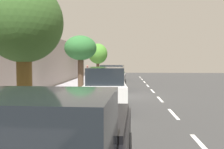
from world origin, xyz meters
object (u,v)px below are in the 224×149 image
at_px(parked_sedan_green_nearest, 117,74).
at_px(pedestrian_on_phone, 88,71).
at_px(parked_suv_grey_second, 113,77).
at_px(street_tree_near_cyclist, 98,54).
at_px(street_tree_far_end, 23,24).
at_px(fire_hydrant, 104,76).
at_px(street_tree_mid_block, 81,49).
at_px(cyclist_with_backpack, 107,73).
at_px(parked_suv_white_mid, 105,87).
at_px(bicycle_at_curb, 109,81).

height_order(parked_sedan_green_nearest, pedestrian_on_phone, pedestrian_on_phone).
height_order(parked_sedan_green_nearest, parked_suv_grey_second, parked_suv_grey_second).
distance_m(street_tree_near_cyclist, street_tree_far_end, 21.22).
xyz_separation_m(pedestrian_on_phone, fire_hydrant, (-2.17, 1.96, -0.51)).
bearing_deg(pedestrian_on_phone, parked_suv_grey_second, 108.66).
relative_size(street_tree_near_cyclist, fire_hydrant, 4.95).
height_order(street_tree_mid_block, pedestrian_on_phone, street_tree_mid_block).
bearing_deg(street_tree_mid_block, cyclist_with_backpack, -101.37).
bearing_deg(street_tree_near_cyclist, cyclist_with_backpack, 108.20).
bearing_deg(parked_suv_white_mid, street_tree_far_end, 63.67).
xyz_separation_m(street_tree_near_cyclist, pedestrian_on_phone, (1.45, -1.64, -2.01)).
bearing_deg(parked_suv_white_mid, bicycle_at_curb, -87.19).
relative_size(parked_suv_white_mid, fire_hydrant, 5.71).
relative_size(cyclist_with_backpack, street_tree_near_cyclist, 0.44).
bearing_deg(street_tree_far_end, parked_suv_white_mid, -116.33).
distance_m(cyclist_with_backpack, fire_hydrant, 4.03).
xyz_separation_m(parked_suv_grey_second, street_tree_mid_block, (2.20, 2.06, 2.12)).
relative_size(parked_suv_white_mid, cyclist_with_backpack, 2.64).
relative_size(street_tree_near_cyclist, street_tree_mid_block, 1.05).
bearing_deg(street_tree_far_end, bicycle_at_curb, -95.59).
relative_size(bicycle_at_curb, street_tree_near_cyclist, 0.31).
height_order(parked_sedan_green_nearest, street_tree_far_end, street_tree_far_end).
bearing_deg(parked_suv_grey_second, fire_hydrant, -80.54).
distance_m(street_tree_near_cyclist, pedestrian_on_phone, 2.98).
bearing_deg(fire_hydrant, parked_sedan_green_nearest, -131.01).
height_order(cyclist_with_backpack, pedestrian_on_phone, cyclist_with_backpack).
bearing_deg(street_tree_near_cyclist, pedestrian_on_phone, -48.54).
xyz_separation_m(street_tree_mid_block, fire_hydrant, (-0.72, -10.90, -2.57)).
relative_size(parked_suv_grey_second, bicycle_at_curb, 3.70).
height_order(parked_sedan_green_nearest, street_tree_mid_block, street_tree_mid_block).
bearing_deg(street_tree_near_cyclist, parked_suv_grey_second, 103.48).
xyz_separation_m(parked_sedan_green_nearest, bicycle_at_curb, (0.54, 6.03, -0.39)).
distance_m(street_tree_mid_block, fire_hydrant, 11.22).
bearing_deg(parked_suv_grey_second, street_tree_far_end, 79.69).
height_order(parked_sedan_green_nearest, bicycle_at_curb, parked_sedan_green_nearest).
bearing_deg(fire_hydrant, street_tree_mid_block, 86.21).
bearing_deg(parked_sedan_green_nearest, cyclist_with_backpack, 82.28).
xyz_separation_m(cyclist_with_backpack, street_tree_near_cyclist, (1.40, -4.26, 1.98)).
height_order(parked_suv_white_mid, cyclist_with_backpack, parked_suv_white_mid).
distance_m(bicycle_at_curb, street_tree_near_cyclist, 5.67).
distance_m(parked_suv_white_mid, fire_hydrant, 16.51).
height_order(cyclist_with_backpack, fire_hydrant, cyclist_with_backpack).
relative_size(street_tree_mid_block, pedestrian_on_phone, 2.39).
xyz_separation_m(parked_suv_grey_second, street_tree_near_cyclist, (2.20, -9.16, 2.08)).
relative_size(parked_suv_grey_second, pedestrian_on_phone, 2.87).
xyz_separation_m(parked_sedan_green_nearest, street_tree_near_cyclist, (2.16, 1.34, 2.35)).
bearing_deg(parked_sedan_green_nearest, street_tree_far_end, 84.54).
distance_m(parked_sedan_green_nearest, parked_suv_grey_second, 10.49).
bearing_deg(bicycle_at_curb, fire_hydrant, -78.43).
bearing_deg(street_tree_far_end, pedestrian_on_phone, -86.37).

